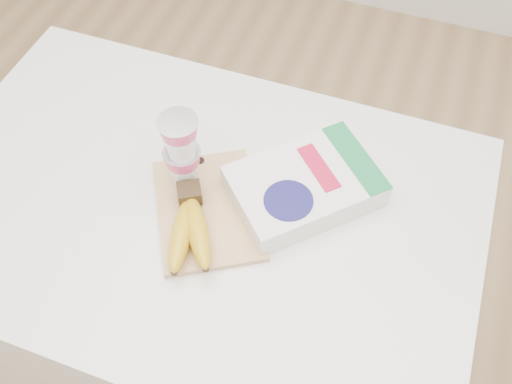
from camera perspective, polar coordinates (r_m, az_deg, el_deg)
room at (r=0.86m, az=-8.91°, el=16.74°), size 4.00×4.00×4.00m
table at (r=1.58m, az=-4.71°, el=-10.11°), size 1.18×0.79×0.89m
cutting_board at (r=1.18m, az=-4.85°, el=-1.74°), size 0.32×0.34×0.01m
bananas at (r=1.12m, az=-6.65°, el=-3.57°), size 0.15×0.22×0.06m
yogurt_stack at (r=1.14m, az=-7.46°, el=4.19°), size 0.08×0.08×0.18m
cereal_box at (r=1.18m, az=4.87°, el=0.58°), size 0.35×0.35×0.07m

